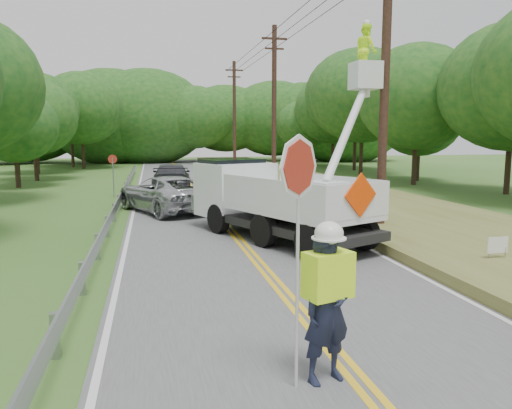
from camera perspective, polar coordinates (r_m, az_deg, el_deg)
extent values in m
plane|color=#345F24|center=(7.63, 9.90, -17.54)|extent=(140.00, 140.00, 0.00)
cube|color=#515053|center=(20.80, -4.60, -1.07)|extent=(7.20, 96.00, 0.02)
cube|color=yellow|center=(20.78, -4.88, -1.04)|extent=(0.12, 96.00, 0.00)
cube|color=yellow|center=(20.81, -4.33, -1.03)|extent=(0.12, 96.00, 0.00)
cube|color=silver|center=(20.64, -14.14, -1.32)|extent=(0.12, 96.00, 0.00)
cube|color=silver|center=(21.51, 4.55, -0.73)|extent=(0.12, 96.00, 0.00)
cube|color=gray|center=(8.06, -22.27, -13.90)|extent=(0.12, 0.14, 0.70)
cube|color=gray|center=(10.87, -19.49, -8.08)|extent=(0.12, 0.14, 0.70)
cube|color=gray|center=(13.76, -17.91, -4.67)|extent=(0.12, 0.14, 0.70)
cube|color=gray|center=(16.69, -16.89, -2.45)|extent=(0.12, 0.14, 0.70)
cube|color=gray|center=(19.64, -16.17, -0.90)|extent=(0.12, 0.14, 0.70)
cube|color=gray|center=(22.61, -15.64, 0.25)|extent=(0.12, 0.14, 0.70)
cube|color=gray|center=(25.58, -15.24, 1.14)|extent=(0.12, 0.14, 0.70)
cube|color=gray|center=(28.56, -14.92, 1.84)|extent=(0.12, 0.14, 0.70)
cube|color=gray|center=(31.54, -14.66, 2.40)|extent=(0.12, 0.14, 0.70)
cube|color=gray|center=(34.53, -14.44, 2.87)|extent=(0.12, 0.14, 0.70)
cube|color=gray|center=(37.51, -14.26, 3.27)|extent=(0.12, 0.14, 0.70)
cube|color=gray|center=(40.50, -14.11, 3.60)|extent=(0.12, 0.14, 0.70)
cube|color=gray|center=(43.49, -13.97, 3.89)|extent=(0.12, 0.14, 0.70)
cube|color=gray|center=(21.58, -15.56, 0.57)|extent=(0.05, 48.00, 0.34)
cylinder|color=black|center=(17.25, 14.72, 13.47)|extent=(0.30, 0.30, 10.00)
cylinder|color=black|center=(31.36, 2.11, 11.13)|extent=(0.30, 0.30, 10.00)
cube|color=black|center=(31.87, 2.15, 18.69)|extent=(1.60, 0.12, 0.12)
cube|color=black|center=(31.77, 2.15, 17.63)|extent=(1.20, 0.10, 0.10)
cylinder|color=black|center=(46.04, -2.52, 10.12)|extent=(0.30, 0.30, 10.00)
cube|color=black|center=(46.39, -2.56, 15.31)|extent=(1.60, 0.12, 0.12)
cube|color=black|center=(46.32, -2.55, 14.58)|extent=(1.20, 0.10, 0.10)
cylinder|color=black|center=(25.53, 4.35, 21.15)|extent=(0.03, 43.00, 0.03)
cylinder|color=black|center=(25.73, 5.95, 21.03)|extent=(0.03, 43.00, 0.03)
cylinder|color=black|center=(25.95, 7.53, 20.89)|extent=(0.03, 43.00, 0.03)
cube|color=brown|center=(22.79, 13.38, -0.11)|extent=(7.00, 96.00, 0.30)
cylinder|color=#332319|center=(34.58, -25.95, 3.64)|extent=(0.32, 0.32, 2.27)
ellipsoid|color=#15471B|center=(34.52, -26.23, 8.23)|extent=(5.30, 5.30, 4.67)
cylinder|color=#332319|center=(39.52, -24.17, 4.49)|extent=(0.32, 0.32, 2.69)
ellipsoid|color=#15471B|center=(39.50, -24.44, 9.24)|extent=(6.27, 6.27, 5.51)
cylinder|color=#332319|center=(46.63, -24.05, 5.21)|extent=(0.32, 0.32, 3.16)
ellipsoid|color=#15471B|center=(46.65, -24.32, 9.94)|extent=(7.37, 7.37, 6.48)
cylinder|color=#332319|center=(51.86, -19.44, 5.82)|extent=(0.32, 0.32, 3.46)
ellipsoid|color=#15471B|center=(51.90, -19.65, 10.48)|extent=(8.07, 8.07, 7.10)
cylinder|color=#332319|center=(55.42, -20.53, 5.86)|extent=(0.32, 0.32, 3.41)
ellipsoid|color=#15471B|center=(55.46, -20.74, 10.16)|extent=(7.96, 7.96, 7.00)
cylinder|color=#332319|center=(31.03, 27.22, 4.24)|extent=(0.32, 0.32, 3.45)
cylinder|color=#332319|center=(34.62, 17.92, 4.97)|extent=(0.32, 0.32, 3.37)
ellipsoid|color=#15471B|center=(34.68, 18.21, 11.77)|extent=(7.86, 7.86, 6.92)
cylinder|color=#332319|center=(37.85, 18.24, 4.58)|extent=(0.32, 0.32, 2.59)
ellipsoid|color=#15471B|center=(37.81, 18.45, 9.37)|extent=(6.03, 6.03, 5.31)
cylinder|color=#332319|center=(42.98, 12.11, 6.00)|extent=(0.32, 0.32, 3.84)
ellipsoid|color=#15471B|center=(43.09, 12.30, 12.26)|extent=(8.97, 8.97, 7.89)
cylinder|color=#332319|center=(47.81, 11.39, 6.37)|extent=(0.32, 0.32, 4.11)
ellipsoid|color=#15471B|center=(47.95, 11.56, 12.38)|extent=(9.60, 9.60, 8.44)
cylinder|color=#332319|center=(52.83, 8.90, 6.23)|extent=(0.32, 0.32, 3.49)
ellipsoid|color=#15471B|center=(52.88, 9.00, 10.85)|extent=(8.14, 8.14, 7.16)
cylinder|color=#332319|center=(55.33, 5.48, 5.91)|extent=(0.32, 0.32, 2.61)
ellipsoid|color=#15471B|center=(55.30, 5.53, 9.21)|extent=(6.10, 6.10, 5.36)
ellipsoid|color=#15471B|center=(65.94, -24.99, 9.18)|extent=(14.39, 10.80, 10.80)
ellipsoid|color=#15471B|center=(64.40, -20.82, 9.45)|extent=(10.98, 8.24, 8.24)
ellipsoid|color=#15471B|center=(62.99, -16.54, 9.68)|extent=(15.49, 11.62, 11.62)
ellipsoid|color=#15471B|center=(62.56, -12.54, 9.83)|extent=(15.71, 11.79, 11.79)
ellipsoid|color=#15471B|center=(61.03, -7.35, 10.01)|extent=(10.15, 7.61, 7.61)
ellipsoid|color=#15471B|center=(64.93, -3.50, 9.93)|extent=(11.51, 8.63, 8.63)
ellipsoid|color=#15471B|center=(65.42, 2.30, 9.93)|extent=(13.06, 9.80, 9.80)
ellipsoid|color=#15471B|center=(65.64, 5.86, 9.88)|extent=(12.50, 9.37, 9.37)
ellipsoid|color=#15471B|center=(65.36, 10.39, 9.81)|extent=(16.09, 12.07, 12.07)
imported|color=#191E33|center=(6.67, 8.29, -11.84)|extent=(0.84, 0.68, 2.01)
cube|color=#CCFF1F|center=(6.53, 8.37, -8.07)|extent=(0.70, 0.54, 0.61)
ellipsoid|color=white|center=(6.39, 8.47, -3.27)|extent=(0.37, 0.37, 0.30)
cylinder|color=#B7B7B7|center=(6.32, 4.81, -9.06)|extent=(0.04, 0.04, 2.81)
cylinder|color=#A9281B|center=(6.06, 4.97, 4.36)|extent=(0.63, 0.54, 0.80)
cylinder|color=black|center=(12.94, 6.31, -4.40)|extent=(0.68, 1.02, 0.98)
cylinder|color=black|center=(14.36, 12.40, -3.30)|extent=(0.68, 1.02, 0.98)
cylinder|color=black|center=(14.49, 0.88, -3.01)|extent=(0.68, 1.02, 0.98)
cylinder|color=black|center=(15.77, 6.86, -2.16)|extent=(0.68, 1.02, 0.98)
cylinder|color=black|center=(16.58, -4.40, -1.63)|extent=(0.68, 1.02, 0.98)
cylinder|color=black|center=(17.71, 1.26, -0.99)|extent=(0.68, 1.02, 0.98)
cube|color=black|center=(15.33, 3.27, -2.14)|extent=(4.60, 6.86, 0.26)
cube|color=silver|center=(14.71, 5.04, -0.57)|extent=(4.05, 5.25, 0.23)
cube|color=silver|center=(13.92, 1.46, 1.10)|extent=(1.95, 4.33, 0.92)
cube|color=silver|center=(15.42, 8.33, 1.69)|extent=(1.95, 4.33, 0.92)
cube|color=silver|center=(12.98, 11.81, 0.43)|extent=(2.18, 1.00, 0.92)
cube|color=silver|center=(17.43, -2.43, 1.81)|extent=(2.89, 2.70, 1.84)
cube|color=black|center=(17.54, -2.81, 4.02)|extent=(2.41, 2.04, 0.77)
cube|color=silver|center=(13.81, 8.12, 0.97)|extent=(1.21, 1.21, 0.82)
cube|color=silver|center=(16.98, 12.57, 14.37)|extent=(0.87, 0.87, 0.87)
imported|color=#CCFF1F|center=(17.09, 12.66, 17.07)|extent=(0.62, 0.80, 1.65)
cube|color=#F63F07|center=(12.91, 12.06, 1.07)|extent=(1.08, 0.50, 1.16)
imported|color=#B4B7BB|center=(21.64, -10.48, 1.27)|extent=(4.59, 6.14, 1.55)
imported|color=#37383E|center=(29.96, -9.77, 3.16)|extent=(2.52, 5.58, 1.59)
cylinder|color=gray|center=(27.25, -16.24, 3.03)|extent=(0.06, 0.06, 2.14)
cylinder|color=#A9281B|center=(27.19, -16.32, 5.08)|extent=(0.49, 0.10, 0.49)
cube|color=white|center=(13.42, 26.26, -4.24)|extent=(0.57, 0.05, 0.40)
cylinder|color=gray|center=(13.35, 25.39, -5.74)|extent=(0.02, 0.02, 0.57)
cylinder|color=gray|center=(13.63, 26.92, -5.57)|extent=(0.02, 0.02, 0.57)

